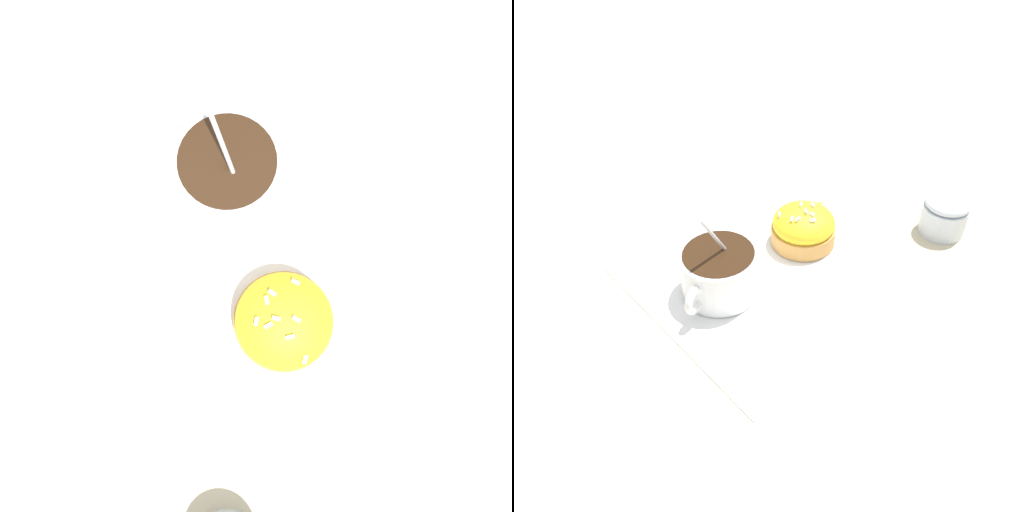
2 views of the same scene
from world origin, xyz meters
The scene contains 4 objects.
ground_plane centered at (0.00, 0.00, 0.00)m, with size 3.00×3.00×0.00m, color #C6B793.
paper_napkin centered at (0.00, 0.00, 0.00)m, with size 0.32×0.30×0.00m.
coffee_cup centered at (0.07, -0.01, 0.03)m, with size 0.11×0.09×0.12m.
frosted_pastry centered at (-0.07, -0.01, 0.03)m, with size 0.09×0.09×0.06m.
Camera 1 is at (-0.07, 0.01, 0.46)m, focal length 35.00 mm.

